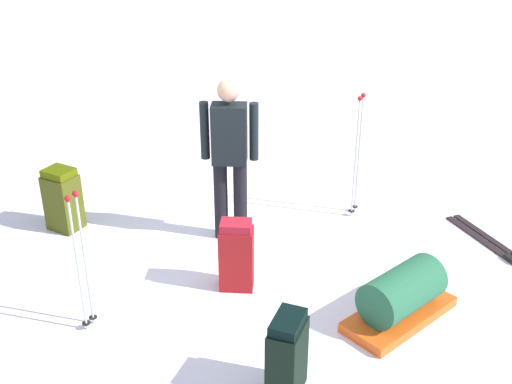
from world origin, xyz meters
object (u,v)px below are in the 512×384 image
object	(u,v)px
backpack_small_spare	(63,200)
ski_poles_planted_near	(80,256)
backpack_large_dark	(236,256)
gear_sled	(401,297)
skier_standing	(230,153)
ski_poles_planted_far	(358,150)
backpack_bright	(287,356)

from	to	relation	value
backpack_small_spare	ski_poles_planted_near	distance (m)	1.83
backpack_large_dark	gear_sled	world-z (taller)	backpack_large_dark
ski_poles_planted_near	skier_standing	bearing A→B (deg)	4.87
ski_poles_planted_near	gear_sled	distance (m)	2.67
backpack_small_spare	skier_standing	bearing A→B (deg)	-53.67
ski_poles_planted_near	gear_sled	bearing A→B (deg)	-45.50
ski_poles_planted_far	gear_sled	bearing A→B (deg)	-133.57
backpack_bright	skier_standing	bearing A→B (deg)	54.37
backpack_large_dark	backpack_bright	world-z (taller)	backpack_large_dark
ski_poles_planted_near	gear_sled	world-z (taller)	ski_poles_planted_near
backpack_large_dark	ski_poles_planted_far	world-z (taller)	ski_poles_planted_far
ski_poles_planted_near	backpack_small_spare	bearing A→B (deg)	63.30
backpack_bright	gear_sled	bearing A→B (deg)	-7.20
backpack_large_dark	ski_poles_planted_near	bearing A→B (deg)	157.59
backpack_bright	ski_poles_planted_far	distance (m)	2.91
backpack_small_spare	ski_poles_planted_near	bearing A→B (deg)	-116.70
backpack_small_spare	ski_poles_planted_near	size ratio (longest dim) A/B	0.55
skier_standing	backpack_bright	xyz separation A→B (m)	(-1.34, -1.86, -0.63)
skier_standing	backpack_bright	size ratio (longest dim) A/B	2.54
skier_standing	backpack_bright	world-z (taller)	skier_standing
gear_sled	ski_poles_planted_near	bearing A→B (deg)	134.50
backpack_small_spare	gear_sled	world-z (taller)	backpack_small_spare
ski_poles_planted_far	gear_sled	world-z (taller)	ski_poles_planted_far
ski_poles_planted_far	backpack_large_dark	bearing A→B (deg)	-179.54
skier_standing	gear_sled	xyz separation A→B (m)	(-0.03, -2.03, -0.73)
backpack_small_spare	backpack_large_dark	bearing A→B (deg)	-78.18
backpack_small_spare	gear_sled	bearing A→B (deg)	-73.42
backpack_bright	gear_sled	xyz separation A→B (m)	(1.31, -0.17, -0.10)
skier_standing	ski_poles_planted_far	world-z (taller)	skier_standing
skier_standing	backpack_large_dark	size ratio (longest dim) A/B	2.50
skier_standing	backpack_bright	distance (m)	2.38
backpack_large_dark	ski_poles_planted_far	distance (m)	1.94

